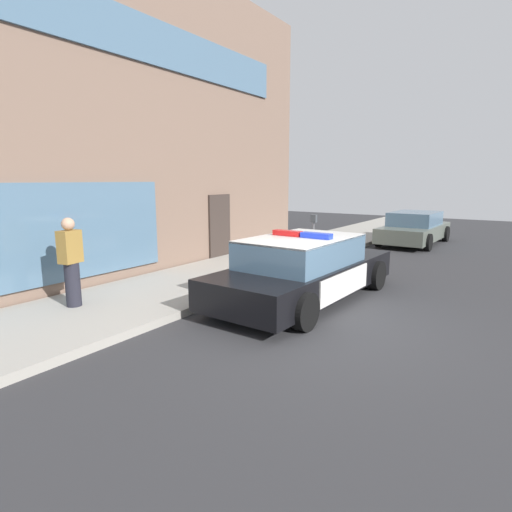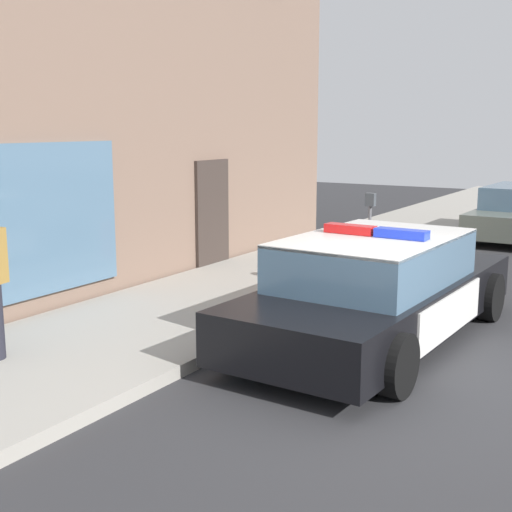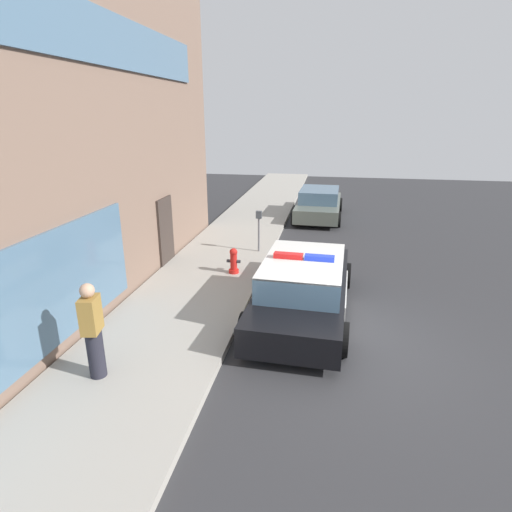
% 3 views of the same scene
% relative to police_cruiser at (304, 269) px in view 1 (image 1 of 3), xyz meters
% --- Properties ---
extents(ground, '(48.00, 48.00, 0.00)m').
position_rel_police_cruiser_xyz_m(ground, '(-1.53, -1.11, -0.68)').
color(ground, '#303033').
extents(sidewalk, '(48.00, 2.96, 0.15)m').
position_rel_police_cruiser_xyz_m(sidewalk, '(-1.53, 2.79, -0.61)').
color(sidewalk, '#A39E93').
rests_on(sidewalk, ground).
extents(police_cruiser, '(5.21, 2.29, 1.49)m').
position_rel_police_cruiser_xyz_m(police_cruiser, '(0.00, 0.00, 0.00)').
color(police_cruiser, black).
rests_on(police_cruiser, ground).
extents(fire_hydrant, '(0.34, 0.39, 0.73)m').
position_rel_police_cruiser_xyz_m(fire_hydrant, '(1.88, 2.08, -0.18)').
color(fire_hydrant, red).
rests_on(fire_hydrant, sidewalk).
extents(car_down_street, '(4.56, 2.11, 1.29)m').
position_rel_police_cruiser_xyz_m(car_down_street, '(9.58, 0.01, -0.05)').
color(car_down_street, '#596056').
rests_on(car_down_street, ground).
extents(pedestrian_on_sidewalk, '(0.44, 0.33, 1.71)m').
position_rel_police_cruiser_xyz_m(pedestrian_on_sidewalk, '(-3.32, 3.26, 0.33)').
color(pedestrian_on_sidewalk, '#23232D').
rests_on(pedestrian_on_sidewalk, sidewalk).
extents(parking_meter, '(0.12, 0.18, 1.34)m').
position_rel_police_cruiser_xyz_m(parking_meter, '(3.93, 1.73, 0.40)').
color(parking_meter, slate).
rests_on(parking_meter, sidewalk).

